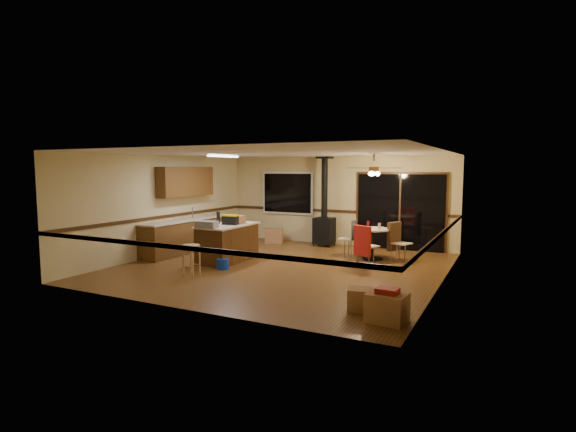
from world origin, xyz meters
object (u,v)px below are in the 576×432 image
Objects in this scene: kitchen_island at (228,243)px; box_corner_a at (387,308)px; blue_bucket at (223,264)px; chair_near at (363,241)px; bar_stool at (191,260)px; chair_right at (395,237)px; toolbox_grey at (207,224)px; toolbox_black at (230,220)px; chair_left at (351,234)px; dining_table at (372,238)px; box_corner_b at (362,300)px; wood_stove at (324,221)px; box_under_window at (274,236)px.

box_corner_a is (4.60, -2.61, -0.24)m from kitchen_island.
chair_near is (2.73, 1.70, 0.48)m from blue_bucket.
bar_stool is 0.94× the size of chair_right.
chair_right is (3.72, 2.60, -0.38)m from toolbox_grey.
toolbox_grey is at bearing -100.49° from toolbox_black.
blue_bucket is 0.54× the size of chair_left.
kitchen_island is at bearing -150.52° from dining_table.
bar_stool is at bearing -106.09° from blue_bucket.
toolbox_grey is 3.62m from chair_near.
chair_left reaches higher than dining_table.
toolbox_grey reaches higher than box_corner_b.
toolbox_black is at bearing -112.25° from wood_stove.
chair_left is (2.52, 1.86, 0.14)m from kitchen_island.
toolbox_grey is 0.76m from toolbox_black.
toolbox_grey is 4.55m from chair_right.
toolbox_grey is at bearing -142.11° from dining_table.
dining_table is 1.94× the size of box_corner_b.
chair_left reaches higher than box_under_window.
bar_stool reaches higher than box_corner_a.
kitchen_island reaches higher than box_corner_a.
box_corner_b is at bearing -9.51° from bar_stool.
toolbox_black is at bearing 149.74° from box_corner_a.
chair_left is (2.45, 1.83, -0.41)m from toolbox_black.
chair_right is at bearing -14.66° from box_under_window.
chair_left reaches higher than bar_stool.
dining_table is at bearing 37.89° from toolbox_grey.
box_under_window is at bearing 95.98° from bar_stool.
dining_table is (3.11, 1.76, 0.08)m from kitchen_island.
toolbox_grey reaches higher than chair_near.
dining_table is 1.21× the size of chair_near.
kitchen_island reaches higher than bar_stool.
wood_stove is at bearing 130.45° from chair_near.
chair_right is at bearing 12.81° from dining_table.
box_corner_a is 1.27× the size of box_corner_b.
blue_bucket is at bearing -62.92° from kitchen_island.
wood_stove is 5.74× the size of box_corner_b.
bar_stool is (-1.12, -4.66, -0.40)m from wood_stove.
chair_right is (3.58, 1.85, -0.41)m from toolbox_black.
kitchen_island is 3.27m from chair_near.
blue_bucket is (0.23, 0.80, -0.21)m from bar_stool.
box_corner_b is at bearing -21.60° from blue_bucket.
chair_left is 0.97× the size of box_under_window.
bar_stool reaches higher than box_corner_b.
chair_left is 1.13m from chair_right.
blue_bucket is 0.50× the size of box_corner_a.
chair_near is (3.21, 1.61, -0.38)m from toolbox_grey.
dining_table is 4.17m from box_corner_b.
wood_stove is 6.78× the size of toolbox_black.
chair_near is at bearing 15.62° from toolbox_black.
toolbox_grey is 1.32× the size of toolbox_black.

